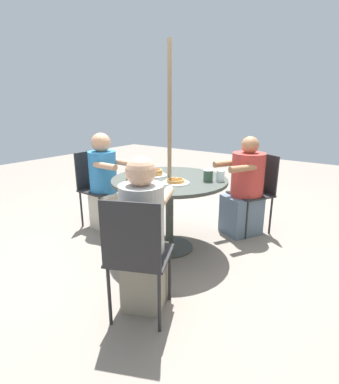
{
  "coord_description": "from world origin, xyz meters",
  "views": [
    {
      "loc": [
        2.35,
        1.7,
        1.48
      ],
      "look_at": [
        0.0,
        0.0,
        0.62
      ],
      "focal_mm": 28.0,
      "sensor_mm": 36.0,
      "label": 1
    }
  ],
  "objects_px": {
    "pancake_plate_c": "(155,173)",
    "drinking_glass_a": "(220,176)",
    "patio_table": "(170,189)",
    "diner_north": "(144,240)",
    "pancake_plate_a": "(147,187)",
    "pancake_plate_b": "(176,181)",
    "patio_chair_south": "(95,184)",
    "patio_chair_north": "(136,252)",
    "patio_chair_east": "(257,188)",
    "diner_east": "(245,191)",
    "syrup_bottle": "(129,174)",
    "diner_south": "(105,185)",
    "coffee_cup": "(208,176)"
  },
  "relations": [
    {
      "from": "patio_table",
      "to": "diner_south",
      "type": "bearing_deg",
      "value": -89.9
    },
    {
      "from": "patio_chair_south",
      "to": "syrup_bottle",
      "type": "xyz_separation_m",
      "value": [
        0.27,
        0.84,
        0.29
      ]
    },
    {
      "from": "patio_chair_east",
      "to": "pancake_plate_b",
      "type": "bearing_deg",
      "value": 99.17
    },
    {
      "from": "patio_chair_north",
      "to": "patio_chair_east",
      "type": "xyz_separation_m",
      "value": [
        -2.01,
        0.08,
        0.0
      ]
    },
    {
      "from": "pancake_plate_a",
      "to": "pancake_plate_c",
      "type": "height_order",
      "value": "pancake_plate_c"
    },
    {
      "from": "diner_north",
      "to": "pancake_plate_a",
      "type": "distance_m",
      "value": 0.62
    },
    {
      "from": "diner_south",
      "to": "drinking_glass_a",
      "type": "distance_m",
      "value": 1.45
    },
    {
      "from": "diner_south",
      "to": "pancake_plate_b",
      "type": "height_order",
      "value": "diner_south"
    },
    {
      "from": "diner_east",
      "to": "pancake_plate_b",
      "type": "xyz_separation_m",
      "value": [
        0.94,
        -0.31,
        0.26
      ]
    },
    {
      "from": "pancake_plate_a",
      "to": "pancake_plate_b",
      "type": "bearing_deg",
      "value": 161.18
    },
    {
      "from": "diner_north",
      "to": "syrup_bottle",
      "type": "distance_m",
      "value": 0.95
    },
    {
      "from": "pancake_plate_c",
      "to": "pancake_plate_b",
      "type": "bearing_deg",
      "value": 70.95
    },
    {
      "from": "patio_chair_east",
      "to": "patio_chair_south",
      "type": "xyz_separation_m",
      "value": [
        0.99,
        -1.68,
        0.0
      ]
    },
    {
      "from": "patio_chair_south",
      "to": "pancake_plate_a",
      "type": "bearing_deg",
      "value": 70.73
    },
    {
      "from": "patio_chair_north",
      "to": "pancake_plate_b",
      "type": "relative_size",
      "value": 3.55
    },
    {
      "from": "patio_chair_north",
      "to": "drinking_glass_a",
      "type": "height_order",
      "value": "patio_chair_north"
    },
    {
      "from": "pancake_plate_a",
      "to": "drinking_glass_a",
      "type": "relative_size",
      "value": 2.48
    },
    {
      "from": "pancake_plate_b",
      "to": "syrup_bottle",
      "type": "bearing_deg",
      "value": -69.04
    },
    {
      "from": "pancake_plate_c",
      "to": "patio_chair_east",
      "type": "bearing_deg",
      "value": 142.39
    },
    {
      "from": "patio_chair_east",
      "to": "pancake_plate_a",
      "type": "height_order",
      "value": "patio_chair_east"
    },
    {
      "from": "syrup_bottle",
      "to": "coffee_cup",
      "type": "bearing_deg",
      "value": 122.27
    },
    {
      "from": "patio_table",
      "to": "pancake_plate_c",
      "type": "relative_size",
      "value": 4.49
    },
    {
      "from": "pancake_plate_c",
      "to": "drinking_glass_a",
      "type": "relative_size",
      "value": 2.48
    },
    {
      "from": "drinking_glass_a",
      "to": "diner_east",
      "type": "bearing_deg",
      "value": 179.34
    },
    {
      "from": "pancake_plate_c",
      "to": "drinking_glass_a",
      "type": "bearing_deg",
      "value": 106.22
    },
    {
      "from": "diner_south",
      "to": "coffee_cup",
      "type": "height_order",
      "value": "diner_south"
    },
    {
      "from": "patio_table",
      "to": "diner_north",
      "type": "xyz_separation_m",
      "value": [
        0.87,
        0.4,
        -0.12
      ]
    },
    {
      "from": "diner_east",
      "to": "drinking_glass_a",
      "type": "xyz_separation_m",
      "value": [
        0.63,
        -0.01,
        0.3
      ]
    },
    {
      "from": "patio_chair_north",
      "to": "diner_south",
      "type": "relative_size",
      "value": 0.79
    },
    {
      "from": "pancake_plate_b",
      "to": "patio_chair_south",
      "type": "bearing_deg",
      "value": -94.83
    },
    {
      "from": "diner_east",
      "to": "pancake_plate_a",
      "type": "xyz_separation_m",
      "value": [
        1.24,
        -0.42,
        0.26
      ]
    },
    {
      "from": "pancake_plate_a",
      "to": "pancake_plate_c",
      "type": "distance_m",
      "value": 0.49
    },
    {
      "from": "diner_north",
      "to": "diner_south",
      "type": "distance_m",
      "value": 1.61
    },
    {
      "from": "syrup_bottle",
      "to": "patio_table",
      "type": "bearing_deg",
      "value": 134.32
    },
    {
      "from": "patio_chair_north",
      "to": "diner_east",
      "type": "bearing_deg",
      "value": 65.49
    },
    {
      "from": "diner_south",
      "to": "pancake_plate_a",
      "type": "distance_m",
      "value": 1.11
    },
    {
      "from": "drinking_glass_a",
      "to": "pancake_plate_b",
      "type": "bearing_deg",
      "value": -44.43
    },
    {
      "from": "patio_chair_east",
      "to": "pancake_plate_b",
      "type": "height_order",
      "value": "patio_chair_east"
    },
    {
      "from": "diner_east",
      "to": "coffee_cup",
      "type": "xyz_separation_m",
      "value": [
        0.7,
        -0.1,
        0.3
      ]
    },
    {
      "from": "coffee_cup",
      "to": "drinking_glass_a",
      "type": "height_order",
      "value": "coffee_cup"
    },
    {
      "from": "patio_chair_north",
      "to": "diner_south",
      "type": "distance_m",
      "value": 1.76
    },
    {
      "from": "diner_south",
      "to": "pancake_plate_c",
      "type": "relative_size",
      "value": 4.47
    },
    {
      "from": "diner_east",
      "to": "pancake_plate_c",
      "type": "xyz_separation_m",
      "value": [
        0.82,
        -0.66,
        0.27
      ]
    },
    {
      "from": "patio_table",
      "to": "pancake_plate_a",
      "type": "distance_m",
      "value": 0.43
    },
    {
      "from": "patio_chair_north",
      "to": "drinking_glass_a",
      "type": "xyz_separation_m",
      "value": [
        -1.23,
        -0.01,
        0.28
      ]
    },
    {
      "from": "coffee_cup",
      "to": "diner_south",
      "type": "bearing_deg",
      "value": -84.23
    },
    {
      "from": "pancake_plate_a",
      "to": "patio_chair_north",
      "type": "bearing_deg",
      "value": 34.57
    },
    {
      "from": "coffee_cup",
      "to": "drinking_glass_a",
      "type": "xyz_separation_m",
      "value": [
        -0.07,
        0.09,
        -0.0
      ]
    },
    {
      "from": "patio_table",
      "to": "coffee_cup",
      "type": "height_order",
      "value": "coffee_cup"
    },
    {
      "from": "pancake_plate_b",
      "to": "patio_chair_east",
      "type": "bearing_deg",
      "value": 159.98
    }
  ]
}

